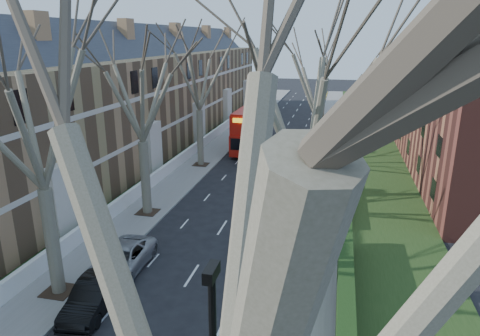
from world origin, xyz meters
The scene contains 18 objects.
pavement_left centered at (-6.00, 39.00, 0.06)m, with size 3.00×102.00×0.12m, color slate.
pavement_right centered at (6.00, 39.00, 0.06)m, with size 3.00×102.00×0.12m, color slate.
terrace_left centered at (-13.65, 31.00, 5.53)m, with size 9.70×78.00×13.60m.
flats_right centered at (17.46, 43.00, 4.98)m, with size 13.97×54.00×10.00m.
front_wall_left centered at (-7.65, 31.00, 0.62)m, with size 0.30×78.00×1.00m.
grass_verge_right centered at (10.50, 39.00, 0.15)m, with size 6.00×102.00×0.06m.
tree_left_mid centered at (-5.70, 6.00, 9.56)m, with size 10.50×10.50×14.71m.
tree_left_far centered at (-5.70, 16.00, 9.24)m, with size 10.15×10.15×14.22m.
tree_left_dist centered at (-5.70, 28.00, 9.56)m, with size 10.50×10.50×14.71m.
tree_right_near centered at (5.70, -6.00, 9.86)m, with size 10.85×10.85×15.20m.
tree_right_mid centered at (5.70, 8.00, 9.56)m, with size 10.50×10.50×14.71m.
tree_right_far centered at (5.70, 22.00, 9.24)m, with size 10.15×10.15×14.22m.
double_decker_bus centered at (-2.27, 35.74, 2.21)m, with size 2.81×10.75×4.49m.
car_left_mid centered at (-3.33, 5.25, 0.72)m, with size 1.52×4.35×1.43m, color black.
car_left_far centered at (-3.70, 8.61, 0.69)m, with size 2.28×4.94×1.37m, color gray.
car_right_near centered at (3.70, 14.94, 0.69)m, with size 1.94×4.77×1.39m, color navy.
car_right_mid centered at (3.04, 23.12, 0.66)m, with size 1.55×3.86×1.32m, color gray.
car_right_far centered at (3.29, 27.66, 0.75)m, with size 1.59×4.56×1.50m, color black.
Camera 1 is at (6.90, -9.54, 11.89)m, focal length 32.00 mm.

